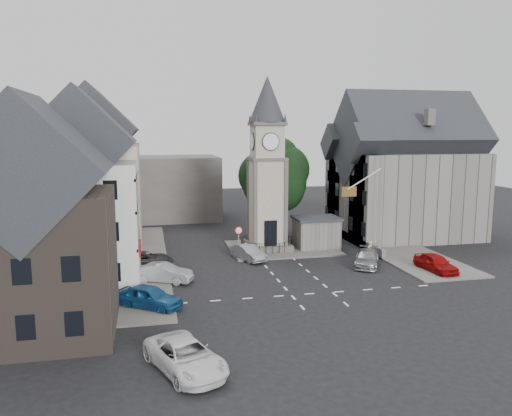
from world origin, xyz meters
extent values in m
plane|color=black|center=(0.00, 0.00, 0.00)|extent=(120.00, 120.00, 0.00)
cube|color=#595651|center=(-12.50, 6.00, 0.07)|extent=(6.00, 30.00, 0.14)
cube|color=#595651|center=(12.00, 8.00, 0.07)|extent=(6.00, 26.00, 0.14)
cube|color=#595651|center=(1.50, 8.00, 0.08)|extent=(10.00, 8.00, 0.16)
cube|color=silver|center=(0.00, -5.50, 0.01)|extent=(20.00, 8.00, 0.01)
cube|color=#4C4944|center=(0.00, 8.00, 0.35)|extent=(4.20, 4.20, 0.70)
torus|color=black|center=(0.00, 8.00, 1.08)|extent=(4.86, 4.86, 0.06)
cube|color=#A09181|center=(0.00, 8.00, 4.70)|extent=(3.00, 3.00, 8.00)
cube|color=black|center=(0.00, 6.55, 1.90)|extent=(1.20, 0.25, 2.40)
cube|color=#4C4944|center=(0.00, 8.00, 8.70)|extent=(3.30, 3.30, 0.25)
cube|color=#A09181|center=(0.00, 8.00, 10.30)|extent=(2.70, 2.70, 3.20)
cylinder|color=white|center=(0.00, 6.60, 10.30)|extent=(1.50, 0.12, 1.50)
cube|color=#4C4944|center=(0.00, 8.00, 11.90)|extent=(3.10, 3.10, 0.30)
cone|color=#202328|center=(0.00, 8.00, 14.15)|extent=(3.40, 3.40, 4.20)
cube|color=#62605A|center=(4.80, 7.50, 1.40)|extent=(4.00, 3.00, 2.80)
cube|color=#202328|center=(4.80, 7.50, 2.95)|extent=(4.30, 3.30, 0.25)
cylinder|color=black|center=(2.00, 13.00, 2.20)|extent=(0.70, 0.70, 4.40)
cylinder|color=black|center=(-3.20, 5.50, 1.25)|extent=(0.10, 0.10, 2.50)
cone|color=#A50C0C|center=(-3.20, 5.40, 2.50)|extent=(0.70, 0.06, 0.70)
cone|color=white|center=(-3.20, 5.38, 2.50)|extent=(0.54, 0.04, 0.54)
cube|color=tan|center=(-15.50, 16.00, 5.00)|extent=(7.50, 7.00, 10.00)
cube|color=beige|center=(-15.50, 8.00, 5.00)|extent=(7.50, 7.00, 10.00)
cube|color=silver|center=(-15.50, 0.00, 4.50)|extent=(7.50, 7.00, 9.00)
cube|color=#483E36|center=(-17.00, -9.00, 4.00)|extent=(8.00, 7.00, 8.00)
cube|color=#4C4944|center=(-12.00, 28.00, 4.00)|extent=(20.00, 10.00, 8.00)
cube|color=#62605A|center=(16.00, 11.00, 4.50)|extent=(14.00, 10.00, 9.00)
cube|color=#62605A|center=(9.80, 7.50, 4.50)|extent=(1.60, 4.40, 9.00)
cube|color=#62605A|center=(9.80, 14.50, 4.50)|extent=(1.60, 4.40, 9.00)
cube|color=#62605A|center=(9.20, 10.00, 0.45)|extent=(0.40, 16.00, 0.90)
cylinder|color=white|center=(8.00, 4.00, 7.00)|extent=(3.17, 0.10, 1.89)
plane|color=#B21414|center=(6.60, 4.00, 5.90)|extent=(1.40, 0.00, 1.40)
imported|color=navy|center=(-11.11, -6.00, 0.75)|extent=(4.62, 4.03, 1.50)
imported|color=#9EA2A6|center=(-10.04, -0.57, 0.72)|extent=(4.62, 3.09, 1.44)
imported|color=#28282A|center=(-11.50, 3.92, 0.69)|extent=(5.00, 2.42, 1.37)
imported|color=gray|center=(-2.54, 4.50, 0.67)|extent=(2.78, 4.31, 1.34)
imported|color=gray|center=(6.88, 0.50, 0.66)|extent=(3.77, 4.86, 1.31)
imported|color=#950809|center=(11.50, -2.40, 0.73)|extent=(2.02, 4.42, 1.47)
imported|color=silver|center=(-9.50, -15.03, 0.73)|extent=(4.23, 5.79, 1.46)
imported|color=#BFB89D|center=(8.00, 2.37, 0.83)|extent=(0.72, 0.66, 1.66)
camera|label=1|loc=(-10.98, -37.39, 11.24)|focal=35.00mm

